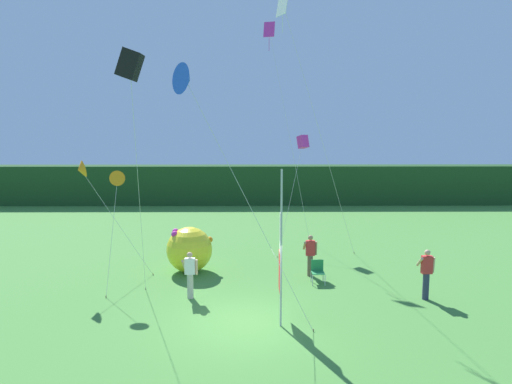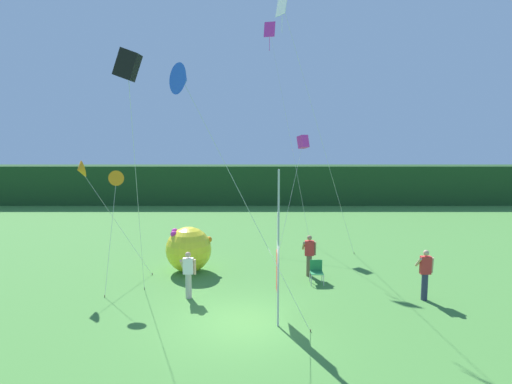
{
  "view_description": "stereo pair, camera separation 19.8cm",
  "coord_description": "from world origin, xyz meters",
  "px_view_note": "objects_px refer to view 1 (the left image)",
  "views": [
    {
      "loc": [
        0.18,
        -13.39,
        5.8
      ],
      "look_at": [
        0.32,
        3.36,
        3.62
      ],
      "focal_mm": 31.89,
      "sensor_mm": 36.0,
      "label": 1
    },
    {
      "loc": [
        0.38,
        -13.39,
        5.8
      ],
      "look_at": [
        0.32,
        3.36,
        3.62
      ],
      "focal_mm": 31.89,
      "sensor_mm": 36.0,
      "label": 2
    }
  ],
  "objects_px": {
    "kite_white_diamond_1": "(287,17)",
    "kite_magenta_box_4": "(303,142)",
    "inflatable_balloon": "(189,249)",
    "kite_orange_delta_0": "(117,179)",
    "person_mid_field": "(426,273)",
    "kite_orange_delta_2": "(81,170)",
    "kite_black_box_5": "(130,66)",
    "person_near_banner": "(310,254)",
    "folding_chair": "(318,270)",
    "kite_blue_delta_3": "(186,80)",
    "kite_magenta_diamond_6": "(272,46)",
    "banner_flag": "(281,250)",
    "person_far_left": "(190,274)"
  },
  "relations": [
    {
      "from": "kite_white_diamond_1",
      "to": "kite_magenta_box_4",
      "type": "distance_m",
      "value": 6.44
    },
    {
      "from": "inflatable_balloon",
      "to": "kite_orange_delta_0",
      "type": "bearing_deg",
      "value": -146.68
    },
    {
      "from": "person_mid_field",
      "to": "kite_orange_delta_2",
      "type": "relative_size",
      "value": 0.38
    },
    {
      "from": "inflatable_balloon",
      "to": "kite_black_box_5",
      "type": "height_order",
      "value": "kite_black_box_5"
    },
    {
      "from": "person_mid_field",
      "to": "kite_orange_delta_0",
      "type": "height_order",
      "value": "kite_orange_delta_0"
    },
    {
      "from": "person_near_banner",
      "to": "kite_orange_delta_0",
      "type": "relative_size",
      "value": 0.38
    },
    {
      "from": "folding_chair",
      "to": "kite_white_diamond_1",
      "type": "relative_size",
      "value": 0.08
    },
    {
      "from": "kite_orange_delta_0",
      "to": "kite_blue_delta_3",
      "type": "xyz_separation_m",
      "value": [
        3.23,
        -4.23,
        3.14
      ]
    },
    {
      "from": "person_mid_field",
      "to": "kite_magenta_diamond_6",
      "type": "height_order",
      "value": "kite_magenta_diamond_6"
    },
    {
      "from": "person_mid_field",
      "to": "inflatable_balloon",
      "type": "height_order",
      "value": "inflatable_balloon"
    },
    {
      "from": "banner_flag",
      "to": "inflatable_balloon",
      "type": "xyz_separation_m",
      "value": [
        -3.49,
        5.16,
        -1.32
      ]
    },
    {
      "from": "kite_blue_delta_3",
      "to": "kite_black_box_5",
      "type": "relative_size",
      "value": 0.93
    },
    {
      "from": "person_far_left",
      "to": "folding_chair",
      "type": "xyz_separation_m",
      "value": [
        4.73,
        1.61,
        -0.38
      ]
    },
    {
      "from": "kite_orange_delta_2",
      "to": "kite_black_box_5",
      "type": "distance_m",
      "value": 5.98
    },
    {
      "from": "person_near_banner",
      "to": "kite_blue_delta_3",
      "type": "height_order",
      "value": "kite_blue_delta_3"
    },
    {
      "from": "person_mid_field",
      "to": "inflatable_balloon",
      "type": "relative_size",
      "value": 0.94
    },
    {
      "from": "kite_blue_delta_3",
      "to": "kite_black_box_5",
      "type": "bearing_deg",
      "value": 147.66
    },
    {
      "from": "inflatable_balloon",
      "to": "kite_magenta_box_4",
      "type": "distance_m",
      "value": 8.43
    },
    {
      "from": "banner_flag",
      "to": "person_mid_field",
      "type": "distance_m",
      "value": 5.71
    },
    {
      "from": "kite_orange_delta_0",
      "to": "kite_black_box_5",
      "type": "distance_m",
      "value": 5.01
    },
    {
      "from": "kite_orange_delta_0",
      "to": "kite_magenta_diamond_6",
      "type": "relative_size",
      "value": 0.38
    },
    {
      "from": "kite_orange_delta_0",
      "to": "kite_blue_delta_3",
      "type": "height_order",
      "value": "kite_blue_delta_3"
    },
    {
      "from": "banner_flag",
      "to": "kite_blue_delta_3",
      "type": "height_order",
      "value": "kite_blue_delta_3"
    },
    {
      "from": "person_far_left",
      "to": "kite_orange_delta_0",
      "type": "relative_size",
      "value": 0.38
    },
    {
      "from": "kite_white_diamond_1",
      "to": "kite_magenta_box_4",
      "type": "height_order",
      "value": "kite_white_diamond_1"
    },
    {
      "from": "banner_flag",
      "to": "folding_chair",
      "type": "xyz_separation_m",
      "value": [
        1.69,
        3.68,
        -1.77
      ]
    },
    {
      "from": "banner_flag",
      "to": "inflatable_balloon",
      "type": "relative_size",
      "value": 2.49
    },
    {
      "from": "person_near_banner",
      "to": "kite_orange_delta_2",
      "type": "height_order",
      "value": "kite_orange_delta_2"
    },
    {
      "from": "person_near_banner",
      "to": "kite_black_box_5",
      "type": "distance_m",
      "value": 10.0
    },
    {
      "from": "folding_chair",
      "to": "kite_orange_delta_2",
      "type": "height_order",
      "value": "kite_orange_delta_2"
    },
    {
      "from": "kite_magenta_diamond_6",
      "to": "folding_chair",
      "type": "bearing_deg",
      "value": -79.59
    },
    {
      "from": "inflatable_balloon",
      "to": "kite_orange_delta_0",
      "type": "xyz_separation_m",
      "value": [
        -2.42,
        -1.59,
        3.14
      ]
    },
    {
      "from": "kite_orange_delta_2",
      "to": "kite_magenta_diamond_6",
      "type": "relative_size",
      "value": 0.4
    },
    {
      "from": "kite_blue_delta_3",
      "to": "kite_black_box_5",
      "type": "height_order",
      "value": "kite_black_box_5"
    },
    {
      "from": "folding_chair",
      "to": "kite_magenta_box_4",
      "type": "bearing_deg",
      "value": 89.35
    },
    {
      "from": "person_near_banner",
      "to": "kite_blue_delta_3",
      "type": "xyz_separation_m",
      "value": [
        -4.18,
        -5.23,
        6.33
      ]
    },
    {
      "from": "folding_chair",
      "to": "kite_magenta_box_4",
      "type": "distance_m",
      "value": 8.03
    },
    {
      "from": "kite_white_diamond_1",
      "to": "kite_magenta_diamond_6",
      "type": "xyz_separation_m",
      "value": [
        -0.4,
        4.88,
        -0.29
      ]
    },
    {
      "from": "person_near_banner",
      "to": "kite_magenta_box_4",
      "type": "bearing_deg",
      "value": 87.36
    },
    {
      "from": "banner_flag",
      "to": "folding_chair",
      "type": "bearing_deg",
      "value": 65.41
    },
    {
      "from": "kite_orange_delta_0",
      "to": "kite_magenta_diamond_6",
      "type": "distance_m",
      "value": 11.96
    },
    {
      "from": "inflatable_balloon",
      "to": "kite_white_diamond_1",
      "type": "height_order",
      "value": "kite_white_diamond_1"
    },
    {
      "from": "person_near_banner",
      "to": "person_mid_field",
      "type": "bearing_deg",
      "value": -35.77
    },
    {
      "from": "person_near_banner",
      "to": "person_far_left",
      "type": "bearing_deg",
      "value": -151.2
    },
    {
      "from": "kite_white_diamond_1",
      "to": "kite_orange_delta_2",
      "type": "relative_size",
      "value": 2.5
    },
    {
      "from": "person_mid_field",
      "to": "kite_magenta_box_4",
      "type": "height_order",
      "value": "kite_magenta_box_4"
    },
    {
      "from": "kite_magenta_box_4",
      "to": "kite_magenta_diamond_6",
      "type": "height_order",
      "value": "kite_magenta_diamond_6"
    },
    {
      "from": "person_near_banner",
      "to": "inflatable_balloon",
      "type": "bearing_deg",
      "value": 173.33
    },
    {
      "from": "person_far_left",
      "to": "kite_blue_delta_3",
      "type": "bearing_deg",
      "value": -82.28
    },
    {
      "from": "person_far_left",
      "to": "kite_black_box_5",
      "type": "bearing_deg",
      "value": -132.32
    }
  ]
}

